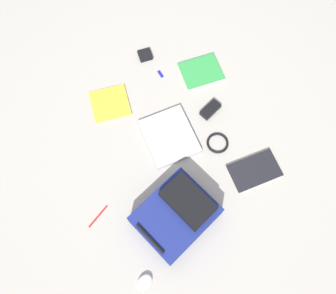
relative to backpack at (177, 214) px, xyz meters
name	(u,v)px	position (x,y,z in m)	size (l,w,h in m)	color
ground_plane	(165,144)	(0.37, -0.22, -0.07)	(3.88, 3.88, 0.00)	gray
backpack	(177,214)	(0.00, 0.00, 0.00)	(0.36, 0.42, 0.17)	navy
laptop	(169,136)	(0.39, -0.26, -0.06)	(0.38, 0.35, 0.03)	#929296
book_comic	(254,171)	(-0.07, -0.51, -0.06)	(0.24, 0.32, 0.02)	silver
book_manual	(201,72)	(0.61, -0.68, -0.06)	(0.27, 0.30, 0.02)	silver
book_red	(110,104)	(0.78, -0.11, -0.07)	(0.28, 0.29, 0.01)	silver
computer_mouse	(144,283)	(-0.16, 0.34, -0.06)	(0.07, 0.09, 0.03)	silver
cable_coil	(218,143)	(0.19, -0.45, -0.07)	(0.13, 0.13, 0.01)	black
power_brick	(210,110)	(0.37, -0.56, -0.06)	(0.06, 0.13, 0.03)	black
pen_black	(98,216)	(0.26, 0.34, -0.07)	(0.01, 0.01, 0.15)	red
earbud_pouch	(145,55)	(0.93, -0.48, -0.06)	(0.08, 0.08, 0.02)	black
usb_stick	(160,74)	(0.76, -0.48, -0.07)	(0.02, 0.05, 0.01)	#191999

